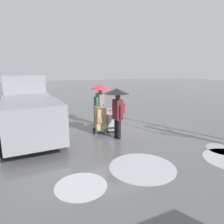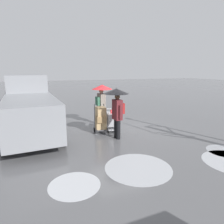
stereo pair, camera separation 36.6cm
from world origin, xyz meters
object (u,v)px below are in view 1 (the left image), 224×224
object	(u,v)px
hand_dolly_boxes	(101,119)
pedestrian_black_side	(100,95)
shopping_cart_vendor	(112,120)
pedestrian_pink_side	(117,102)
cargo_van_parked_right	(29,110)

from	to	relation	value
hand_dolly_boxes	pedestrian_black_side	size ratio (longest dim) A/B	0.61
pedestrian_black_side	shopping_cart_vendor	bearing A→B (deg)	96.31
hand_dolly_boxes	pedestrian_pink_side	size ratio (longest dim) A/B	0.61
cargo_van_parked_right	pedestrian_black_side	bearing A→B (deg)	-172.90
cargo_van_parked_right	shopping_cart_vendor	distance (m)	3.69
cargo_van_parked_right	pedestrian_black_side	xyz separation A→B (m)	(-3.42, -0.43, 0.39)
cargo_van_parked_right	pedestrian_pink_side	size ratio (longest dim) A/B	2.53
pedestrian_black_side	hand_dolly_boxes	bearing A→B (deg)	69.77
hand_dolly_boxes	pedestrian_pink_side	distance (m)	1.29
cargo_van_parked_right	pedestrian_pink_side	world-z (taller)	cargo_van_parked_right
shopping_cart_vendor	hand_dolly_boxes	bearing A→B (deg)	7.71
cargo_van_parked_right	pedestrian_black_side	world-z (taller)	cargo_van_parked_right
cargo_van_parked_right	hand_dolly_boxes	size ratio (longest dim) A/B	4.13
shopping_cart_vendor	pedestrian_pink_side	world-z (taller)	pedestrian_pink_side
cargo_van_parked_right	hand_dolly_boxes	xyz separation A→B (m)	(-2.95, 0.87, -0.49)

